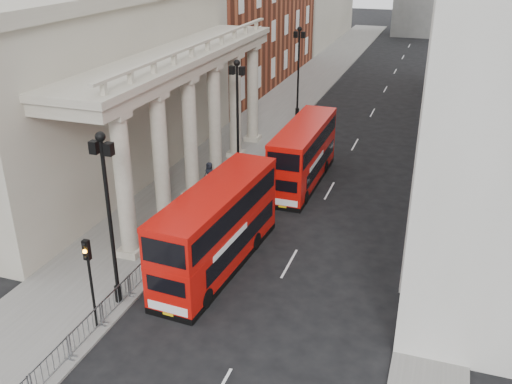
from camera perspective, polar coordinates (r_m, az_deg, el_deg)
ground at (r=25.22m, az=-17.14°, el=-15.76°), size 260.00×260.00×0.00m
sidewalk_west at (r=50.24m, az=-0.34°, el=5.93°), size 6.00×140.00×0.12m
sidewalk_east at (r=47.72m, az=18.76°, el=3.62°), size 3.00×140.00×0.12m
kerb at (r=49.39m, az=2.91°, el=5.59°), size 0.20×140.00×0.14m
portico_building at (r=41.56m, az=-15.97°, el=9.65°), size 9.00×28.00×12.00m
lamp_post_south at (r=25.65m, az=-14.52°, el=-1.65°), size 1.05×0.44×8.32m
lamp_post_mid at (r=39.04m, az=-1.86°, el=8.01°), size 1.05×0.44×8.32m
lamp_post_north at (r=53.88m, az=4.27°, el=12.46°), size 1.05×0.44×8.32m
traffic_light at (r=24.99m, az=-16.37°, el=-7.31°), size 0.28×0.33×4.30m
crowd_barriers at (r=26.39m, az=-15.18°, el=-11.65°), size 0.50×18.75×1.10m
bus_near at (r=29.08m, az=-3.90°, el=-3.44°), size 3.15×10.35×4.41m
bus_far at (r=39.35m, az=4.77°, el=3.92°), size 2.44×9.78×4.21m
pedestrian_a at (r=38.16m, az=-9.40°, el=0.94°), size 0.60×0.40×1.61m
pedestrian_b at (r=38.14m, az=-9.23°, el=1.01°), size 0.95×0.82×1.69m
pedestrian_c at (r=39.19m, az=-4.67°, el=1.85°), size 0.93×0.77×1.63m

